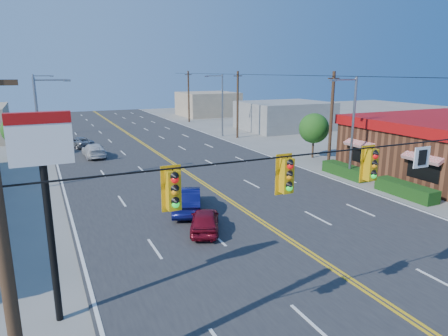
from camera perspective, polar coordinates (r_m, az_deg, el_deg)
name	(u,v)px	position (r m, az deg, el deg)	size (l,w,h in m)	color
ground	(382,302)	(16.83, 21.67, -17.42)	(160.00, 160.00, 0.00)	gray
road	(193,177)	(32.62, -4.47, -1.24)	(20.00, 120.00, 0.06)	#2D2D30
signal_span	(393,177)	(14.90, 23.00, -1.17)	(24.32, 0.34, 9.00)	#47301E
pizza_hut_sign	(44,176)	(13.92, -24.31, -1.03)	(1.90, 0.30, 6.85)	black
streetlight_se	(351,123)	(32.32, 17.71, 6.12)	(2.55, 0.25, 8.00)	gray
streetlight_ne	(221,102)	(52.44, -0.43, 9.45)	(2.55, 0.25, 8.00)	gray
streetlight_sw	(42,127)	(31.78, -24.60, 5.41)	(2.55, 0.25, 8.00)	gray
streetlight_nw	(38,102)	(57.67, -25.09, 8.56)	(2.55, 0.25, 8.00)	gray
utility_pole_near	(331,121)	(36.26, 15.05, 6.56)	(0.28, 0.28, 8.40)	#47301E
utility_pole_mid	(238,105)	(51.28, 1.95, 8.99)	(0.28, 0.28, 8.40)	#47301E
utility_pole_far	(189,97)	(67.77, -5.07, 10.10)	(0.28, 0.28, 8.40)	#47301E
tree_kfc_rear	(314,128)	(40.31, 12.72, 5.55)	(2.94, 2.94, 4.41)	#47301E
tree_west	(16,130)	(43.95, -27.55, 4.80)	(2.80, 2.80, 4.20)	#47301E
bld_east_mid	(284,116)	(59.87, 8.63, 7.41)	(12.00, 10.00, 4.00)	gray
bld_east_far	(208,104)	(77.82, -2.33, 9.13)	(10.00, 10.00, 4.40)	tan
car_magenta	(205,221)	(21.51, -2.76, -7.57)	(1.49, 3.69, 1.26)	maroon
car_blue	(187,200)	(24.49, -5.34, -4.57)	(1.63, 4.67, 1.54)	#0D104D
car_white	(94,151)	(41.80, -18.09, 2.35)	(1.88, 4.64, 1.35)	silver
car_silver	(79,142)	(47.90, -20.03, 3.45)	(1.88, 4.08, 1.13)	#939397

